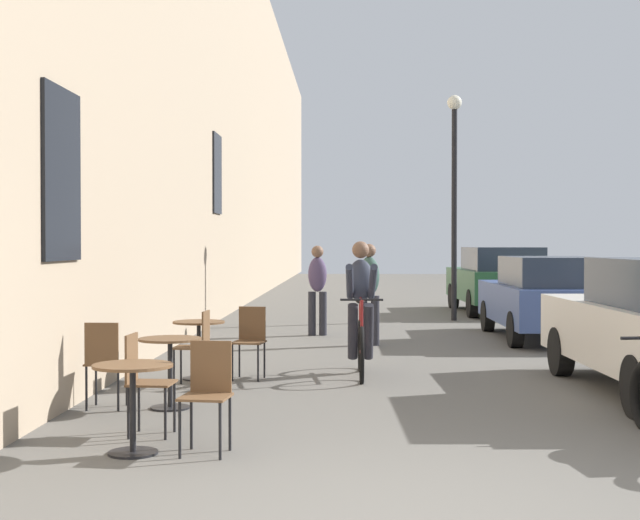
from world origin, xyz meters
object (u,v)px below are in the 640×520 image
object	(u,v)px
cafe_table_near	(133,389)
cafe_chair_far_toward_street	(250,337)
pedestrian_near	(369,288)
cafe_chair_near_toward_wall	(208,388)
cafe_chair_far_toward_wall	(197,343)
cyclist_on_bicycle	(361,312)
pedestrian_mid	(317,285)
cafe_table_far	(199,337)
parked_car_third	(498,279)
cafe_table_mid	(170,358)
street_lamp	(454,178)
parked_car_second	(546,297)
cafe_chair_mid_toward_street	(105,359)
cafe_chair_near_toward_street	(143,377)

from	to	relation	value
cafe_table_near	cafe_chair_far_toward_street	world-z (taller)	cafe_chair_far_toward_street
cafe_chair_far_toward_street	pedestrian_near	distance (m)	4.02
cafe_chair_near_toward_wall	pedestrian_near	size ratio (longest dim) A/B	0.53
cafe_chair_far_toward_wall	cafe_chair_far_toward_street	bearing A→B (deg)	48.83
cyclist_on_bicycle	pedestrian_near	distance (m)	3.34
cafe_table_near	pedestrian_mid	bearing A→B (deg)	82.97
cafe_table_far	pedestrian_near	bearing A→B (deg)	59.80
cafe_table_near	cafe_chair_near_toward_wall	bearing A→B (deg)	7.31
pedestrian_mid	parked_car_third	size ratio (longest dim) A/B	0.36
cafe_chair_near_toward_wall	pedestrian_near	world-z (taller)	pedestrian_near
cafe_table_mid	cyclist_on_bicycle	distance (m)	3.12
street_lamp	parked_car_second	size ratio (longest dim) A/B	1.19
cafe_chair_mid_toward_street	cafe_chair_far_toward_wall	world-z (taller)	same
pedestrian_near	parked_car_third	size ratio (longest dim) A/B	0.37
cafe_table_near	pedestrian_near	world-z (taller)	pedestrian_near
cafe_table_mid	parked_car_second	world-z (taller)	parked_car_second
cafe_table_far	parked_car_third	distance (m)	12.02
street_lamp	cafe_chair_far_toward_wall	bearing A→B (deg)	-113.91
cafe_table_mid	street_lamp	xyz separation A→B (m)	(4.11, 10.60, 2.59)
cafe_chair_far_toward_street	pedestrian_near	size ratio (longest dim) A/B	0.53
cafe_table_near	cafe_chair_mid_toward_street	world-z (taller)	cafe_chair_mid_toward_street
cafe_table_near	cafe_table_mid	distance (m)	1.98
cafe_chair_mid_toward_street	cafe_table_far	world-z (taller)	cafe_chair_mid_toward_street
cafe_chair_near_toward_street	cafe_chair_near_toward_wall	world-z (taller)	same
cafe_chair_mid_toward_street	street_lamp	xyz separation A→B (m)	(4.76, 10.67, 2.59)
cyclist_on_bicycle	pedestrian_mid	xyz separation A→B (m)	(-0.73, 4.93, 0.11)
cafe_chair_near_toward_street	cafe_chair_near_toward_wall	bearing A→B (deg)	-42.86
cafe_chair_far_toward_street	cafe_chair_far_toward_wall	world-z (taller)	same
cafe_chair_far_toward_wall	pedestrian_near	size ratio (longest dim) A/B	0.53
parked_car_third	cafe_table_mid	bearing A→B (deg)	-113.09
cafe_table_near	parked_car_third	world-z (taller)	parked_car_third
street_lamp	cafe_chair_near_toward_street	bearing A→B (deg)	-108.98
cafe_chair_far_toward_street	street_lamp	bearing A→B (deg)	67.64
cafe_table_far	cafe_chair_far_toward_street	world-z (taller)	cafe_chair_far_toward_street
cafe_table_far	pedestrian_mid	distance (m)	5.52
pedestrian_near	cafe_chair_far_toward_wall	bearing A→B (deg)	-116.07
cafe_chair_near_toward_street	cafe_chair_mid_toward_street	world-z (taller)	same
cafe_table_near	cafe_table_mid	bearing A→B (deg)	92.77
cafe_table_far	cyclist_on_bicycle	world-z (taller)	cyclist_on_bicycle
pedestrian_mid	parked_car_second	distance (m)	4.06
cafe_table_near	parked_car_second	distance (m)	10.13
cafe_table_near	pedestrian_near	xyz separation A→B (m)	(2.05, 7.71, 0.42)
cafe_table_mid	cafe_chair_mid_toward_street	xyz separation A→B (m)	(-0.65, -0.08, -0.00)
cafe_table_near	pedestrian_near	distance (m)	7.99
cafe_chair_near_toward_wall	cyclist_on_bicycle	size ratio (longest dim) A/B	0.51
cafe_chair_near_toward_wall	cafe_chair_far_toward_street	xyz separation A→B (m)	(-0.09, 3.95, 0.00)
cafe_table_near	parked_car_second	world-z (taller)	parked_car_second
pedestrian_mid	street_lamp	world-z (taller)	street_lamp
cafe_chair_near_toward_wall	parked_car_third	size ratio (longest dim) A/B	0.20
cafe_chair_near_toward_street	cyclist_on_bicycle	xyz separation A→B (m)	(1.95, 3.68, 0.29)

